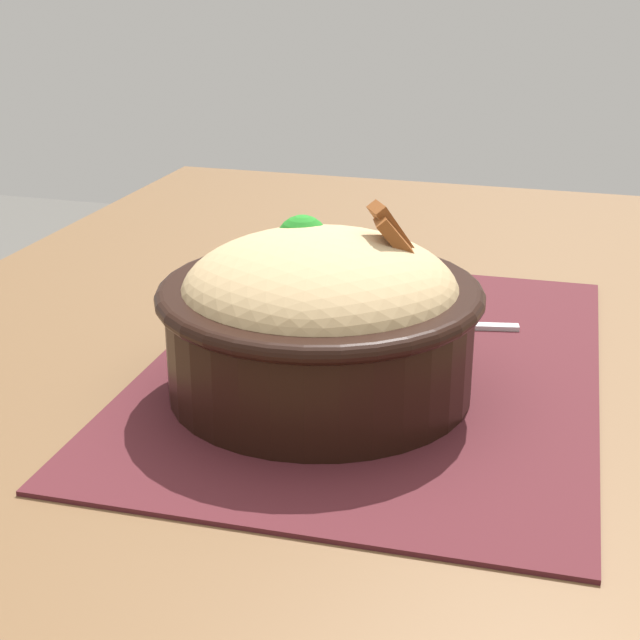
# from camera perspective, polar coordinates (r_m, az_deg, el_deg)

# --- Properties ---
(table) EXTENTS (1.19, 0.80, 0.75)m
(table) POSITION_cam_1_polar(r_m,az_deg,el_deg) (0.71, 2.79, -8.61)
(table) COLOR brown
(table) RESTS_ON ground_plane
(placemat) EXTENTS (0.44, 0.32, 0.00)m
(placemat) POSITION_cam_1_polar(r_m,az_deg,el_deg) (0.69, 3.54, -2.77)
(placemat) COLOR #47191E
(placemat) RESTS_ON table
(bowl) EXTENTS (0.24, 0.24, 0.13)m
(bowl) POSITION_cam_1_polar(r_m,az_deg,el_deg) (0.63, 0.01, 0.32)
(bowl) COLOR black
(bowl) RESTS_ON placemat
(fork) EXTENTS (0.04, 0.13, 0.00)m
(fork) POSITION_cam_1_polar(r_m,az_deg,el_deg) (0.76, 6.44, -0.28)
(fork) COLOR silver
(fork) RESTS_ON placemat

